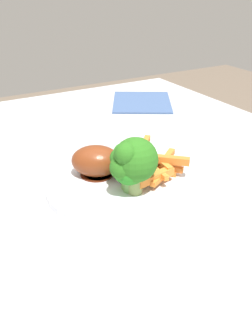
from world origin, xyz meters
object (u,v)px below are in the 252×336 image
object	(u,v)px
broccoli_floret_front	(133,160)
broccoli_floret_back	(129,162)
dining_table	(162,245)
chicken_drumstick_near	(102,162)
carrot_fries_pile	(153,165)
chicken_drumstick_far	(99,161)
dinner_plate	(126,183)
broccoli_floret_middle	(129,167)

from	to	relation	value
broccoli_floret_front	broccoli_floret_back	distance (m)	0.02
dining_table	broccoli_floret_front	world-z (taller)	broccoli_floret_front
dining_table	chicken_drumstick_near	distance (m)	0.17
carrot_fries_pile	chicken_drumstick_far	size ratio (longest dim) A/B	1.07
dinner_plate	chicken_drumstick_far	size ratio (longest dim) A/B	2.06
dinner_plate	broccoli_floret_back	distance (m)	0.05
broccoli_floret_back	chicken_drumstick_near	size ratio (longest dim) A/B	0.57
carrot_fries_pile	broccoli_floret_middle	bearing A→B (deg)	-63.68
dinner_plate	broccoli_floret_front	size ratio (longest dim) A/B	2.93
broccoli_floret_middle	broccoli_floret_back	bearing A→B (deg)	149.85
dinner_plate	broccoli_floret_back	xyz separation A→B (m)	(0.02, -0.01, 0.05)
dining_table	broccoli_floret_back	bearing A→B (deg)	-108.71
broccoli_floret_back	chicken_drumstick_far	distance (m)	0.06
dining_table	broccoli_floret_middle	bearing A→B (deg)	-95.78
broccoli_floret_front	chicken_drumstick_near	size ratio (longest dim) A/B	0.73
dining_table	dinner_plate	world-z (taller)	dinner_plate
dinner_plate	broccoli_floret_middle	world-z (taller)	broccoli_floret_middle
dining_table	chicken_drumstick_near	xyz separation A→B (m)	(-0.07, -0.07, 0.14)
dinner_plate	broccoli_floret_back	bearing A→B (deg)	-19.01
dining_table	carrot_fries_pile	size ratio (longest dim) A/B	8.95
broccoli_floret_front	broccoli_floret_middle	bearing A→B (deg)	-140.90
broccoli_floret_middle	broccoli_floret_back	xyz separation A→B (m)	(-0.01, 0.01, 0.00)
broccoli_floret_back	chicken_drumstick_near	bearing A→B (deg)	-161.48
chicken_drumstick_far	broccoli_floret_middle	bearing A→B (deg)	11.56
dinner_plate	broccoli_floret_middle	distance (m)	0.06
broccoli_floret_front	chicken_drumstick_near	world-z (taller)	broccoli_floret_front
chicken_drumstick_far	broccoli_floret_front	bearing A→B (deg)	13.64
broccoli_floret_middle	chicken_drumstick_far	world-z (taller)	broccoli_floret_middle
dinner_plate	broccoli_floret_back	world-z (taller)	broccoli_floret_back
chicken_drumstick_far	carrot_fries_pile	bearing A→B (deg)	63.58
broccoli_floret_back	chicken_drumstick_far	bearing A→B (deg)	-159.71
broccoli_floret_back	broccoli_floret_front	bearing A→B (deg)	-10.96
broccoli_floret_middle	chicken_drumstick_near	xyz separation A→B (m)	(-0.06, -0.01, -0.02)
dining_table	dinner_plate	distance (m)	0.12
chicken_drumstick_near	broccoli_floret_back	bearing A→B (deg)	18.52
chicken_drumstick_near	chicken_drumstick_far	xyz separation A→B (m)	(-0.00, -0.00, 0.00)
broccoli_floret_front	carrot_fries_pile	world-z (taller)	broccoli_floret_front
broccoli_floret_middle	chicken_drumstick_far	distance (m)	0.07
chicken_drumstick_far	broccoli_floret_back	bearing A→B (deg)	20.29
carrot_fries_pile	chicken_drumstick_near	bearing A→B (deg)	-114.74
dining_table	chicken_drumstick_far	xyz separation A→B (m)	(-0.07, -0.07, 0.14)
dining_table	chicken_drumstick_near	size ratio (longest dim) A/B	9.94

